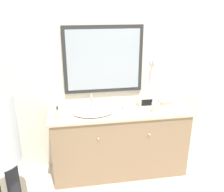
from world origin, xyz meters
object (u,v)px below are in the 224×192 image
Objects in this scene: soap_bottle at (58,115)px; appliance_box at (146,101)px; sink_basin at (93,111)px; picture_frame at (156,107)px.

soap_bottle is 1.15m from appliance_box.
sink_basin reaches higher than appliance_box.
picture_frame is (0.07, -0.21, 0.00)m from appliance_box.
sink_basin is 0.44m from soap_bottle.
soap_bottle reaches higher than appliance_box.
soap_bottle is at bearing -177.77° from picture_frame.
picture_frame is (0.77, -0.09, 0.05)m from sink_basin.
sink_basin is 0.72m from appliance_box.
appliance_box is at bearing 9.49° from sink_basin.
soap_bottle is 1.36× the size of picture_frame.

